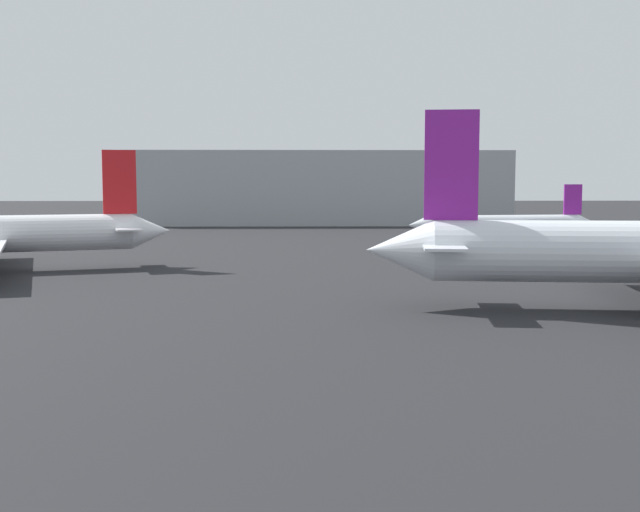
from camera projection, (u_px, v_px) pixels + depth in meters
The scene contains 2 objects.
airplane_far_left at pixel (506, 224), 92.42m from camera, with size 23.64×18.66×7.08m.
terminal_building at pixel (318, 188), 139.19m from camera, with size 65.19×21.01×12.62m, color #999EA3.
Camera 1 is at (1.72, -7.79, 7.33)m, focal length 43.75 mm.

